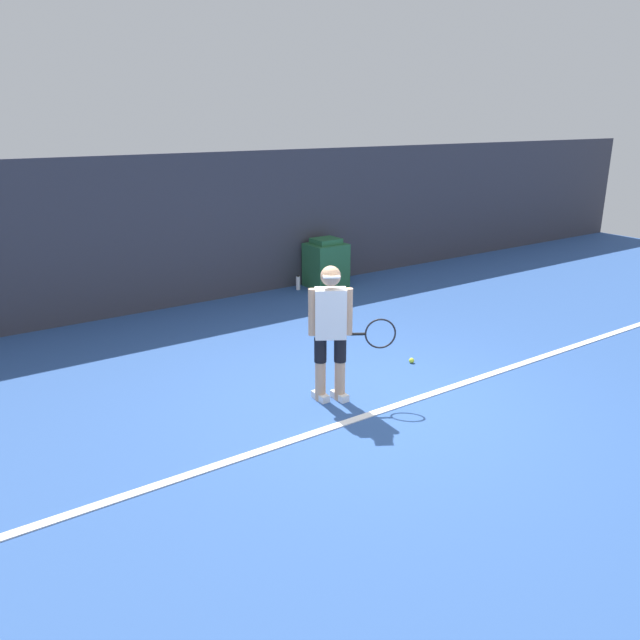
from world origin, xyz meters
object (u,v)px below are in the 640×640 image
water_bottle (298,283)px  tennis_ball (412,360)px  covered_chair (326,264)px  tennis_player (332,328)px

water_bottle → tennis_ball: bearing=-100.8°
covered_chair → water_bottle: size_ratio=3.33×
tennis_ball → water_bottle: water_bottle is taller
tennis_ball → water_bottle: bearing=79.2°
covered_chair → water_bottle: covered_chair is taller
covered_chair → tennis_ball: bearing=-109.0°
tennis_ball → covered_chair: size_ratio=0.07×
tennis_player → covered_chair: tennis_player is taller
tennis_player → covered_chair: size_ratio=1.70×
tennis_player → water_bottle: (2.24, 4.17, -0.73)m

